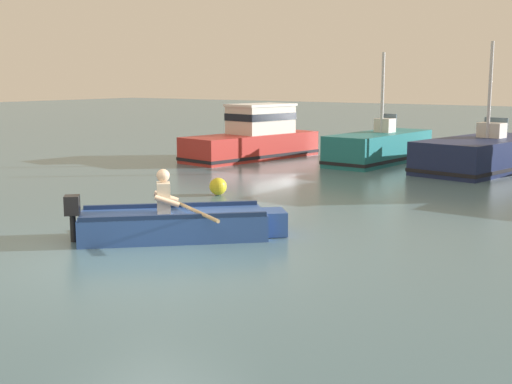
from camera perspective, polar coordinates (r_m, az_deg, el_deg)
name	(u,v)px	position (r m, az deg, el deg)	size (l,w,h in m)	color
ground_plane	(151,260)	(10.34, -8.81, -5.65)	(120.00, 120.00, 0.00)	slate
rowboat_with_person	(177,223)	(11.61, -6.63, -2.64)	(3.11, 3.02, 1.19)	#2D519E
moored_boat_red	(254,138)	(22.91, -0.14, 4.53)	(2.51, 5.34, 1.83)	#B72D28
moored_boat_teal	(379,148)	(22.08, 10.31, 3.64)	(1.86, 4.66, 3.48)	#1E727A
moored_boat_navy	(484,155)	(21.02, 18.63, 2.97)	(2.97, 5.38, 3.73)	#19234C
mooring_buoy	(218,186)	(15.77, -3.21, 0.47)	(0.41, 0.41, 0.41)	yellow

